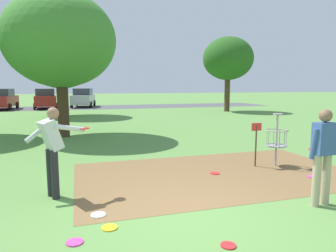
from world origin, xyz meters
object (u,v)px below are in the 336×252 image
parked_car_leftmost (2,99)px  parked_car_center_left (45,99)px  tree_mid_center (60,40)px  frisbee_far_left (110,228)px  frisbee_scattered_a (228,245)px  parked_car_center_right (83,98)px  player_foreground_watching (52,146)px  frisbee_far_right (312,177)px  tree_mid_left (228,59)px  disc_golf_basket (274,138)px  frisbee_mid_grass (75,242)px  tree_near_right (61,58)px  frisbee_near_basket (215,173)px  player_throwing (323,152)px  frisbee_by_tee (98,215)px

parked_car_leftmost → parked_car_center_left: 3.54m
tree_mid_center → frisbee_far_left: bearing=-84.0°
frisbee_scattered_a → parked_car_center_right: parked_car_center_right is taller
player_foreground_watching → frisbee_far_right: size_ratio=8.51×
player_foreground_watching → frisbee_far_left: (0.86, -1.61, -0.98)m
frisbee_scattered_a → tree_mid_left: 22.15m
frisbee_far_right → parked_car_center_right: size_ratio=0.05×
disc_golf_basket → tree_mid_center: (-5.46, 6.54, 3.16)m
frisbee_mid_grass → parked_car_center_right: bearing=88.4°
tree_near_right → parked_car_center_left: (-1.84, 7.87, -3.07)m
frisbee_near_basket → parked_car_center_right: size_ratio=0.05×
frisbee_mid_grass → tree_near_right: (-0.80, 18.31, 3.98)m
player_foreground_watching → frisbee_far_right: (5.62, -0.38, -0.98)m
frisbee_mid_grass → frisbee_far_left: 0.57m
player_throwing → frisbee_mid_grass: (-4.17, -0.11, -0.96)m
tree_mid_left → frisbee_by_tee: bearing=-123.2°
player_throwing → parked_car_center_left: (-6.80, 26.06, -0.05)m
frisbee_near_basket → tree_mid_left: bearing=61.4°
tree_mid_left → tree_mid_center: (-12.46, -9.40, -0.36)m
parked_car_center_left → tree_mid_left: bearing=-27.4°
player_throwing → tree_mid_center: tree_mid_center is taller
disc_golf_basket → tree_mid_center: bearing=129.8°
frisbee_far_left → parked_car_leftmost: 26.59m
frisbee_scattered_a → parked_car_center_right: size_ratio=0.05×
frisbee_mid_grass → parked_car_center_left: (-2.64, 26.18, 0.91)m
frisbee_by_tee → frisbee_scattered_a: size_ratio=1.20×
player_foreground_watching → parked_car_leftmost: 24.80m
player_throwing → frisbee_far_left: size_ratio=7.04×
frisbee_near_basket → frisbee_by_tee: bearing=-150.5°
player_foreground_watching → frisbee_by_tee: (0.73, -1.10, -0.98)m
frisbee_far_left → parked_car_leftmost: bearing=104.5°
frisbee_by_tee → tree_mid_left: 21.68m
player_throwing → parked_car_leftmost: size_ratio=0.40×
disc_golf_basket → player_throwing: player_throwing is taller
frisbee_by_tee → player_foreground_watching: bearing=123.8°
tree_near_right → frisbee_near_basket: bearing=-75.8°
frisbee_scattered_a → tree_mid_center: bearing=103.6°
frisbee_near_basket → frisbee_far_right: 2.22m
frisbee_far_left → tree_mid_center: tree_mid_center is taller
tree_near_right → parked_car_center_right: 9.70m
frisbee_scattered_a → tree_mid_center: size_ratio=0.04×
frisbee_far_right → tree_mid_left: (6.76, 17.07, 4.26)m
frisbee_mid_grass → parked_car_center_right: size_ratio=0.05×
frisbee_by_tee → frisbee_far_right: size_ratio=1.24×
disc_golf_basket → player_throwing: size_ratio=0.81×
player_throwing → frisbee_far_left: bearing=177.3°
frisbee_far_left → parked_car_center_left: bearing=96.9°
frisbee_near_basket → parked_car_center_left: 24.49m
player_foreground_watching → frisbee_scattered_a: (2.31, -2.57, -0.98)m
frisbee_far_right → tree_near_right: tree_near_right is taller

